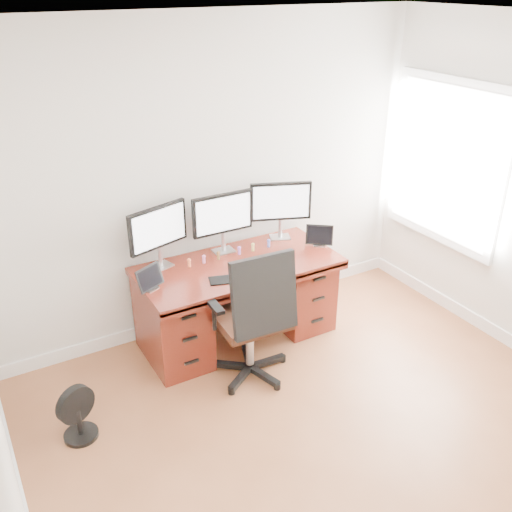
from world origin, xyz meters
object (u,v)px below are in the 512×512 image
office_chair (253,337)px  floor_fan (78,414)px  keyboard (251,273)px  monitor_center (223,216)px  desk (237,298)px

office_chair → floor_fan: (-1.38, 0.01, -0.18)m
floor_fan → keyboard: bearing=-11.4°
office_chair → monitor_center: bearing=81.7°
office_chair → floor_fan: size_ratio=2.79×
monitor_center → keyboard: (0.00, -0.47, -0.33)m
desk → office_chair: (-0.16, -0.56, -0.02)m
desk → office_chair: 0.58m
floor_fan → desk: bearing=-3.2°
floor_fan → monitor_center: (1.54, 0.78, 0.89)m
office_chair → floor_fan: office_chair is taller
office_chair → monitor_center: size_ratio=2.10×
office_chair → keyboard: 0.52m
keyboard → office_chair: bearing=-110.3°
desk → monitor_center: (-0.00, 0.24, 0.68)m
keyboard → desk: bearing=97.7°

